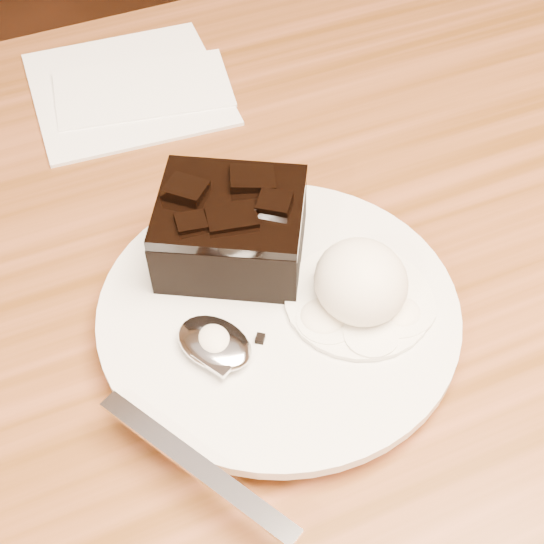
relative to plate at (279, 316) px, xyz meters
name	(u,v)px	position (x,y,z in m)	size (l,w,h in m)	color
plate	(279,316)	(0.00, 0.00, 0.00)	(0.22, 0.22, 0.02)	white
brownie	(231,232)	(-0.01, 0.05, 0.03)	(0.09, 0.08, 0.04)	black
ice_cream_scoop	(361,282)	(0.05, -0.02, 0.03)	(0.06, 0.06, 0.05)	white
melt_puddle	(358,301)	(0.05, -0.02, 0.01)	(0.09, 0.09, 0.00)	white
spoon	(215,345)	(-0.05, -0.01, 0.01)	(0.04, 0.19, 0.01)	silver
napkin	(128,87)	(-0.01, 0.27, -0.01)	(0.15, 0.15, 0.01)	white
crumb_a	(260,339)	(-0.02, -0.02, 0.01)	(0.01, 0.01, 0.00)	black
crumb_b	(231,350)	(-0.04, -0.02, 0.01)	(0.01, 0.01, 0.00)	black
crumb_c	(395,332)	(0.05, -0.05, 0.01)	(0.01, 0.00, 0.00)	black
crumb_d	(201,342)	(-0.05, -0.01, 0.01)	(0.01, 0.01, 0.00)	black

